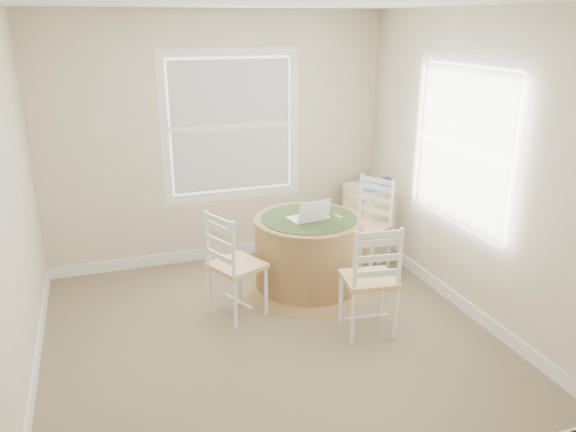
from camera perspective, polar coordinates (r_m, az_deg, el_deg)
name	(u,v)px	position (r m, az deg, el deg)	size (l,w,h in m)	color
room	(283,180)	(4.42, -0.55, 3.69)	(3.64, 3.64, 2.64)	#8E7B5A
round_table	(308,251)	(5.36, 2.09, -3.59)	(1.21, 1.21, 0.74)	#926341
chair_left	(237,265)	(4.92, -5.22, -4.96)	(0.42, 0.40, 0.95)	white
chair_near	(369,279)	(4.70, 8.24, -6.31)	(0.42, 0.40, 0.95)	white
chair_right	(366,227)	(5.84, 7.92, -1.07)	(0.42, 0.40, 0.95)	white
laptop	(309,217)	(5.19, 2.11, -0.07)	(0.36, 0.33, 0.23)	white
mouse	(326,217)	(5.27, 3.92, -0.06)	(0.06, 0.09, 0.03)	white
phone	(339,217)	(5.30, 5.16, -0.07)	(0.04, 0.09, 0.02)	#B7BABF
keys	(324,212)	(5.39, 3.64, 0.37)	(0.06, 0.05, 0.03)	black
corner_chest	(369,220)	(6.34, 8.28, -0.36)	(0.49, 0.62, 0.76)	beige
tissue_box	(369,186)	(6.08, 8.25, 3.02)	(0.12, 0.12, 0.10)	#57A5C8
box_yellow	(373,184)	(6.25, 8.64, 3.27)	(0.15, 0.10, 0.06)	#E5B150
box_blue	(386,183)	(6.17, 9.92, 3.29)	(0.08, 0.08, 0.12)	#2E438C
cup_cream	(363,181)	(6.28, 7.63, 3.55)	(0.07, 0.07, 0.09)	beige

